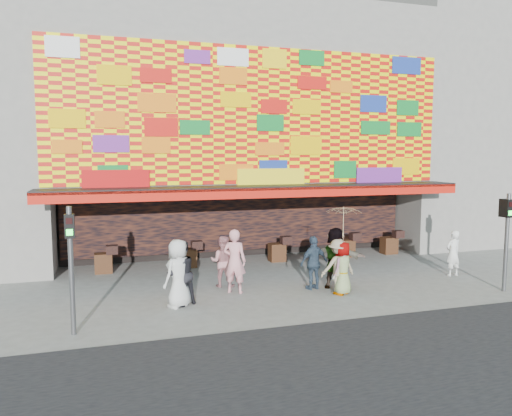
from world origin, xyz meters
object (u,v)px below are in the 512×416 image
at_px(ped_b, 235,261).
at_px(parasol, 344,222).
at_px(ped_g, 343,268).
at_px(ped_f, 336,258).
at_px(ped_d, 338,266).
at_px(ped_e, 314,263).
at_px(signal_left, 71,256).
at_px(ped_i, 223,261).
at_px(signal_right, 507,231).
at_px(ped_a, 178,273).
at_px(ped_h, 453,253).
at_px(ped_c, 181,273).

xyz_separation_m(ped_b, parasol, (3.04, -1.11, 1.20)).
bearing_deg(ped_g, ped_f, -130.74).
relative_size(ped_d, ped_e, 0.99).
relative_size(signal_left, ped_g, 1.89).
height_order(ped_e, ped_i, ped_e).
relative_size(signal_right, ped_b, 1.54).
bearing_deg(signal_right, ped_i, 159.16).
bearing_deg(ped_d, ped_a, -2.52).
distance_m(ped_d, ped_h, 4.84).
bearing_deg(ped_h, signal_left, 2.47).
distance_m(ped_f, ped_h, 4.60).
bearing_deg(ped_e, ped_b, -20.45).
height_order(signal_left, parasol, signal_left).
relative_size(ped_c, ped_h, 1.15).
distance_m(signal_right, ped_b, 8.29).
bearing_deg(ped_d, ped_b, -19.96).
xyz_separation_m(ped_d, parasol, (0.09, -0.14, 1.35)).
relative_size(ped_d, ped_f, 0.85).
distance_m(signal_left, ped_d, 7.61).
bearing_deg(ped_g, ped_c, -36.43).
xyz_separation_m(ped_c, ped_g, (4.78, -0.32, -0.11)).
relative_size(ped_h, parasol, 0.83).
relative_size(signal_left, signal_right, 1.00).
relative_size(ped_g, ped_i, 0.98).
height_order(signal_left, ped_h, signal_left).
height_order(signal_right, ped_a, signal_right).
distance_m(signal_right, ped_c, 9.82).
distance_m(ped_b, parasol, 3.46).
distance_m(ped_c, parasol, 4.96).
xyz_separation_m(signal_left, ped_b, (4.48, 2.28, -0.89)).
height_order(ped_g, parasol, parasol).
relative_size(signal_left, ped_f, 1.56).
height_order(signal_left, ped_a, signal_left).
height_order(signal_right, parasol, signal_right).
xyz_separation_m(ped_g, parasol, (0.00, 0.00, 1.38)).
height_order(signal_right, ped_c, signal_right).
relative_size(ped_e, parasol, 0.88).
distance_m(signal_left, ped_g, 7.69).
bearing_deg(ped_a, ped_e, 150.00).
xyz_separation_m(ped_c, parasol, (4.78, -0.32, 1.27)).
bearing_deg(ped_a, ped_c, -161.85).
bearing_deg(ped_h, ped_b, -8.61).
bearing_deg(signal_left, ped_c, 28.67).
bearing_deg(ped_g, ped_a, -34.90).
height_order(ped_a, ped_i, ped_a).
xyz_separation_m(signal_left, parasol, (7.52, 1.17, 0.32)).
xyz_separation_m(signal_left, ped_h, (12.20, 2.11, -1.07)).
relative_size(ped_b, parasol, 1.02).
xyz_separation_m(ped_e, parasol, (0.60, -0.77, 1.34)).
bearing_deg(ped_e, ped_h, 169.25).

